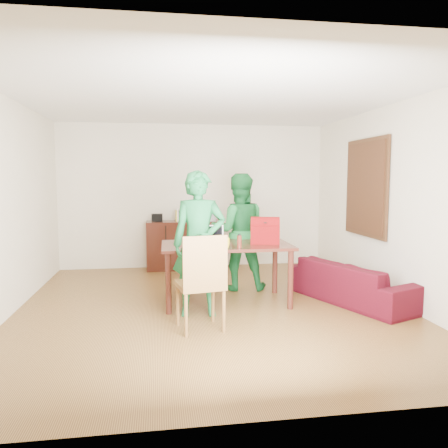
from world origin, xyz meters
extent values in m
cube|color=#412810|center=(0.00, 0.00, -0.05)|extent=(5.00, 5.50, 0.10)
cube|color=white|center=(0.00, 0.00, 2.75)|extent=(5.00, 5.50, 0.10)
cube|color=beige|center=(0.00, 2.80, 1.35)|extent=(5.00, 0.10, 2.70)
cube|color=beige|center=(0.00, -2.80, 1.35)|extent=(5.00, 0.10, 2.70)
cube|color=beige|center=(-2.55, 0.00, 1.35)|extent=(0.10, 5.50, 2.70)
cube|color=beige|center=(2.55, 0.00, 1.35)|extent=(0.10, 5.50, 2.70)
cube|color=#3F2614|center=(2.46, 0.70, 1.55)|extent=(0.04, 1.28, 1.48)
cube|color=#492816|center=(2.43, 0.70, 1.55)|extent=(0.01, 1.18, 1.36)
cube|color=black|center=(-0.20, 2.51, 0.45)|extent=(1.40, 0.45, 0.90)
cube|color=black|center=(-0.70, 2.51, 0.97)|extent=(0.20, 0.14, 0.14)
cube|color=#A4A5AD|center=(0.25, 2.51, 0.97)|extent=(0.24, 0.22, 0.14)
ellipsoid|color=#181D9D|center=(0.25, 2.51, 1.08)|extent=(0.14, 0.14, 0.07)
cube|color=black|center=(0.22, 0.19, 0.79)|extent=(1.74, 1.00, 0.04)
cylinder|color=black|center=(-0.57, -0.20, 0.38)|extent=(0.08, 0.08, 0.77)
cylinder|color=black|center=(1.00, -0.22, 0.38)|extent=(0.08, 0.08, 0.77)
cylinder|color=black|center=(-0.55, 0.61, 0.38)|extent=(0.08, 0.08, 0.77)
cylinder|color=black|center=(1.01, 0.59, 0.38)|extent=(0.08, 0.08, 0.77)
cube|color=brown|center=(-0.23, -0.80, 0.50)|extent=(0.57, 0.55, 0.06)
cube|color=brown|center=(-0.19, -1.01, 0.81)|extent=(0.49, 0.12, 0.56)
imported|color=#166633|center=(-0.19, -0.28, 0.89)|extent=(0.67, 0.46, 1.79)
imported|color=#145B26|center=(0.53, 0.91, 0.88)|extent=(0.92, 0.76, 1.76)
cube|color=white|center=(0.01, 0.15, 0.82)|extent=(0.38, 0.28, 0.02)
cube|color=black|center=(0.01, 0.15, 0.95)|extent=(0.36, 0.12, 0.23)
cylinder|color=#511C12|center=(0.34, -0.14, 0.90)|extent=(0.06, 0.06, 0.18)
cube|color=#68060A|center=(0.75, 0.16, 0.95)|extent=(0.43, 0.31, 0.28)
imported|color=#350707|center=(1.95, -0.02, 0.28)|extent=(1.39, 2.03, 0.55)
camera|label=1|loc=(-0.68, -5.56, 1.69)|focal=35.00mm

